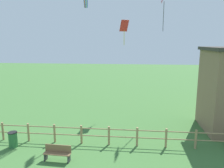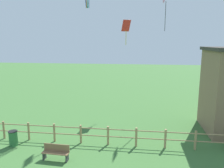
% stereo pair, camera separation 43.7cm
% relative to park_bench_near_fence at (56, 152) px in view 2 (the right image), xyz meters
% --- Properties ---
extents(wooden_fence, '(18.22, 0.14, 1.23)m').
position_rel_park_bench_near_fence_xyz_m(wooden_fence, '(2.64, 2.21, 0.21)').
color(wooden_fence, '#9E7F56').
rests_on(wooden_fence, ground_plane).
extents(park_bench_near_fence, '(1.54, 0.48, 0.89)m').
position_rel_park_bench_near_fence_xyz_m(park_bench_near_fence, '(0.00, 0.00, 0.00)').
color(park_bench_near_fence, brown).
rests_on(park_bench_near_fence, ground_plane).
extents(trash_bin, '(0.57, 0.57, 0.99)m').
position_rel_park_bench_near_fence_xyz_m(trash_bin, '(-3.35, 1.29, 0.02)').
color(trash_bin, '#2D6B38').
rests_on(trash_bin, ground_plane).
extents(kite_red_diamond, '(0.94, 0.81, 2.35)m').
position_rel_park_bench_near_fence_xyz_m(kite_red_diamond, '(3.17, 10.56, 7.43)').
color(kite_red_diamond, red).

